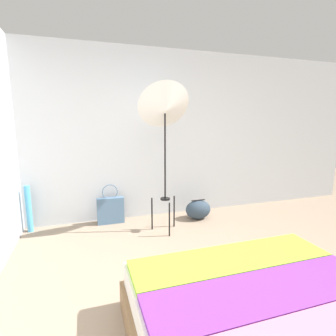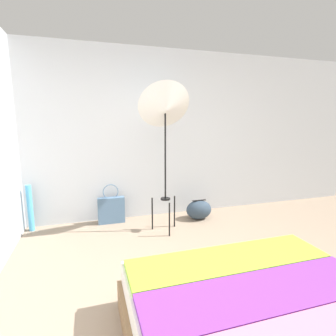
{
  "view_description": "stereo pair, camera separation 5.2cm",
  "coord_description": "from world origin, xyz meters",
  "px_view_note": "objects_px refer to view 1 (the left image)",
  "views": [
    {
      "loc": [
        -0.88,
        -1.57,
        1.51
      ],
      "look_at": [
        0.12,
        1.54,
        0.93
      ],
      "focal_mm": 28.0,
      "sensor_mm": 36.0,
      "label": 1
    },
    {
      "loc": [
        -0.83,
        -1.59,
        1.51
      ],
      "look_at": [
        0.12,
        1.54,
        0.93
      ],
      "focal_mm": 28.0,
      "sensor_mm": 36.0,
      "label": 2
    }
  ],
  "objects_px": {
    "photo_umbrella": "(165,109)",
    "paper_roll": "(29,209)",
    "duffel_bag": "(198,209)",
    "tote_bag": "(111,210)"
  },
  "relations": [
    {
      "from": "tote_bag",
      "to": "paper_roll",
      "type": "relative_size",
      "value": 0.91
    },
    {
      "from": "duffel_bag",
      "to": "photo_umbrella",
      "type": "bearing_deg",
      "value": -156.0
    },
    {
      "from": "photo_umbrella",
      "to": "tote_bag",
      "type": "bearing_deg",
      "value": 144.06
    },
    {
      "from": "tote_bag",
      "to": "photo_umbrella",
      "type": "bearing_deg",
      "value": -35.94
    },
    {
      "from": "photo_umbrella",
      "to": "duffel_bag",
      "type": "bearing_deg",
      "value": 24.0
    },
    {
      "from": "paper_roll",
      "to": "tote_bag",
      "type": "bearing_deg",
      "value": -1.73
    },
    {
      "from": "photo_umbrella",
      "to": "paper_roll",
      "type": "xyz_separation_m",
      "value": [
        -1.79,
        0.54,
        -1.33
      ]
    },
    {
      "from": "photo_umbrella",
      "to": "tote_bag",
      "type": "distance_m",
      "value": 1.69
    },
    {
      "from": "duffel_bag",
      "to": "paper_roll",
      "type": "xyz_separation_m",
      "value": [
        -2.42,
        0.26,
        0.18
      ]
    },
    {
      "from": "duffel_bag",
      "to": "paper_roll",
      "type": "height_order",
      "value": "paper_roll"
    }
  ]
}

